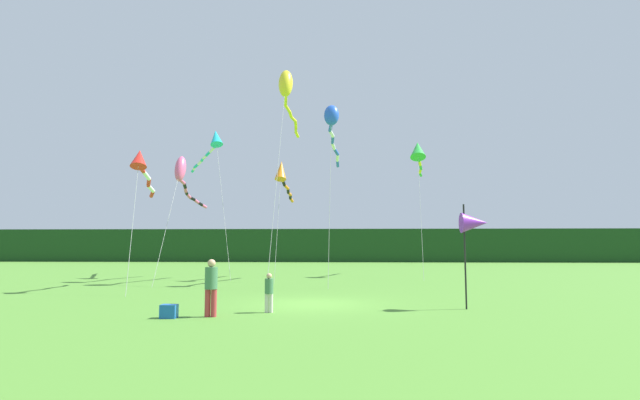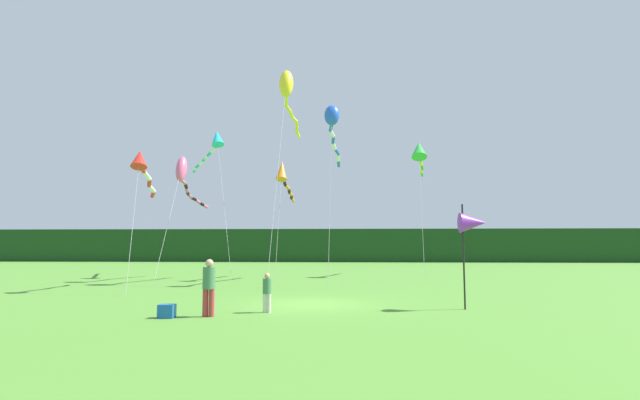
# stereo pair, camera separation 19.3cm
# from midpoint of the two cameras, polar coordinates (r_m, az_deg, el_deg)

# --- Properties ---
(ground_plane) EXTENTS (120.00, 120.00, 0.00)m
(ground_plane) POSITION_cam_midpoint_polar(r_m,az_deg,el_deg) (17.83, -1.27, -12.46)
(ground_plane) COLOR #4C842D
(distant_treeline) EXTENTS (108.00, 3.62, 4.27)m
(distant_treeline) POSITION_cam_midpoint_polar(r_m,az_deg,el_deg) (62.67, 1.63, -5.51)
(distant_treeline) COLOR #193D19
(distant_treeline) RESTS_ON ground
(person_adult) EXTENTS (0.38, 0.38, 1.74)m
(person_adult) POSITION_cam_midpoint_polar(r_m,az_deg,el_deg) (15.00, -13.39, -9.90)
(person_adult) COLOR #B23338
(person_adult) RESTS_ON ground
(person_child) EXTENTS (0.28, 0.28, 1.26)m
(person_child) POSITION_cam_midpoint_polar(r_m,az_deg,el_deg) (15.64, -6.54, -10.81)
(person_child) COLOR silver
(person_child) RESTS_ON ground
(cooler_box) EXTENTS (0.47, 0.34, 0.40)m
(cooler_box) POSITION_cam_midpoint_polar(r_m,az_deg,el_deg) (15.16, -18.15, -12.66)
(cooler_box) COLOR #1959B2
(cooler_box) RESTS_ON ground
(banner_flag_pole) EXTENTS (0.90, 0.70, 3.58)m
(banner_flag_pole) POSITION_cam_midpoint_polar(r_m,az_deg,el_deg) (17.08, 17.82, -2.75)
(banner_flag_pole) COLOR black
(banner_flag_pole) RESTS_ON ground
(kite_red) EXTENTS (1.74, 6.31, 6.91)m
(kite_red) POSITION_cam_midpoint_polar(r_m,az_deg,el_deg) (24.94, -20.99, 4.01)
(kite_red) COLOR #B2B2B2
(kite_red) RESTS_ON ground
(kite_blue) EXTENTS (0.90, 8.90, 10.16)m
(kite_blue) POSITION_cam_midpoint_polar(r_m,az_deg,el_deg) (27.92, 1.30, 9.08)
(kite_blue) COLOR #B2B2B2
(kite_blue) RESTS_ON ground
(kite_yellow) EXTENTS (0.90, 10.60, 12.75)m
(kite_yellow) POSITION_cam_midpoint_polar(r_m,az_deg,el_deg) (29.38, -4.25, 13.20)
(kite_yellow) COLOR #B2B2B2
(kite_yellow) RESTS_ON ground
(kite_cyan) EXTENTS (5.22, 7.87, 10.30)m
(kite_cyan) POSITION_cam_midpoint_polar(r_m,az_deg,el_deg) (34.33, -12.97, 6.76)
(kite_cyan) COLOR #B2B2B2
(kite_cyan) RESTS_ON ground
(kite_rainbow) EXTENTS (0.73, 8.94, 7.77)m
(kite_rainbow) POSITION_cam_midpoint_polar(r_m,az_deg,el_deg) (30.69, -16.44, 2.97)
(kite_rainbow) COLOR #B2B2B2
(kite_rainbow) RESTS_ON ground
(kite_orange) EXTENTS (0.74, 6.84, 7.64)m
(kite_orange) POSITION_cam_midpoint_polar(r_m,az_deg,el_deg) (30.48, -4.75, 3.05)
(kite_orange) COLOR #B2B2B2
(kite_orange) RESTS_ON ground
(kite_green) EXTENTS (1.60, 8.18, 9.78)m
(kite_green) POSITION_cam_midpoint_polar(r_m,az_deg,el_deg) (34.71, 11.60, 5.76)
(kite_green) COLOR #B2B2B2
(kite_green) RESTS_ON ground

